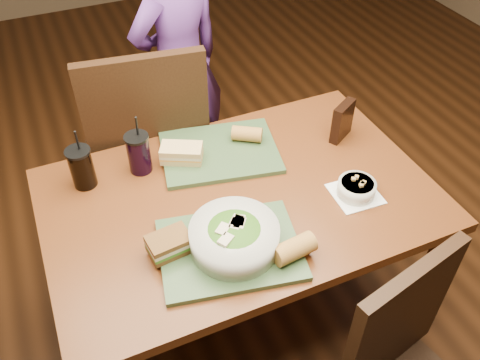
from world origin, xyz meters
name	(u,v)px	position (x,y,z in m)	size (l,w,h in m)	color
ground	(240,317)	(0.00, 0.00, 0.00)	(6.00, 6.00, 0.00)	#381C0B
dining_table	(240,214)	(0.00, 0.00, 0.66)	(1.30, 0.85, 0.75)	#592B11
chair_far	(146,147)	(-0.19, 0.56, 0.60)	(0.53, 0.53, 1.08)	black
diner	(179,65)	(0.11, 0.99, 0.70)	(0.51, 0.33, 1.39)	#5D2E81
tray_near	(230,249)	(-0.13, -0.21, 0.76)	(0.42, 0.32, 0.02)	#334A2A
tray_far	(220,152)	(0.02, 0.23, 0.76)	(0.42, 0.32, 0.02)	#334A2A
salad_bowl	(234,236)	(-0.11, -0.21, 0.81)	(0.27, 0.27, 0.09)	silver
soup_bowl	(356,188)	(0.36, -0.15, 0.78)	(0.16, 0.16, 0.06)	white
sandwich_near	(169,244)	(-0.29, -0.15, 0.80)	(0.13, 0.10, 0.06)	#593819
sandwich_far	(182,153)	(-0.12, 0.24, 0.80)	(0.17, 0.14, 0.06)	tan
baguette_near	(294,249)	(0.03, -0.32, 0.80)	(0.06, 0.06, 0.13)	#AD7533
baguette_far	(247,134)	(0.14, 0.25, 0.80)	(0.06, 0.06, 0.11)	#AD7533
cup_cola	(82,167)	(-0.47, 0.27, 0.83)	(0.09, 0.09, 0.23)	black
cup_berry	(139,153)	(-0.27, 0.26, 0.83)	(0.09, 0.09, 0.23)	black
chip_bag	(342,121)	(0.48, 0.14, 0.82)	(0.11, 0.04, 0.15)	black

